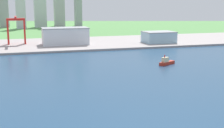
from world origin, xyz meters
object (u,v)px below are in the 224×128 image
at_px(tugboat_small, 166,62).
at_px(warehouse_main, 65,36).
at_px(port_crane_red, 16,24).
at_px(warehouse_annex, 159,37).

height_order(tugboat_small, warehouse_main, warehouse_main).
bearing_deg(warehouse_main, port_crane_red, 161.51).
bearing_deg(port_crane_red, warehouse_main, -18.49).
bearing_deg(warehouse_main, warehouse_annex, -8.35).
height_order(warehouse_main, warehouse_annex, warehouse_main).
height_order(port_crane_red, warehouse_main, port_crane_red).
bearing_deg(port_crane_red, tugboat_small, -52.84).
relative_size(warehouse_main, warehouse_annex, 1.44).
height_order(port_crane_red, warehouse_annex, port_crane_red).
xyz_separation_m(warehouse_main, warehouse_annex, (127.55, -18.72, -3.48)).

